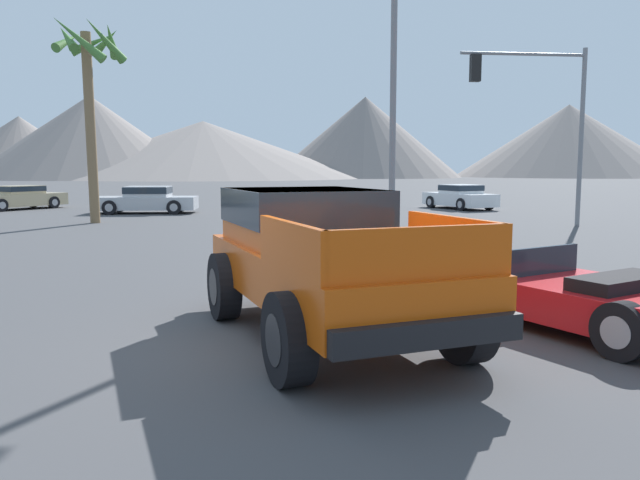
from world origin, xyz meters
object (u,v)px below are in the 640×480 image
(orange_pickup_truck, at_px, (319,251))
(parked_car_silver, at_px, (147,199))
(parked_car_tan, at_px, (18,197))
(parked_car_white, at_px, (460,197))
(traffic_light_main, at_px, (537,102))
(red_convertible_car, at_px, (569,295))
(street_lamp_post, at_px, (394,32))
(palm_tree_tall, at_px, (90,73))

(orange_pickup_truck, height_order, parked_car_silver, orange_pickup_truck)
(parked_car_tan, bearing_deg, parked_car_white, -149.15)
(traffic_light_main, bearing_deg, parked_car_tan, -27.93)
(red_convertible_car, height_order, street_lamp_post, street_lamp_post)
(orange_pickup_truck, bearing_deg, parked_car_white, 52.34)
(red_convertible_car, bearing_deg, palm_tree_tall, 96.04)
(parked_car_tan, height_order, parked_car_white, parked_car_white)
(orange_pickup_truck, xyz_separation_m, parked_car_silver, (-5.60, 21.33, -0.41))
(parked_car_white, bearing_deg, parked_car_silver, 166.27)
(street_lamp_post, bearing_deg, traffic_light_main, 47.58)
(traffic_light_main, relative_size, palm_tree_tall, 0.84)
(parked_car_white, relative_size, traffic_light_main, 0.71)
(parked_car_tan, xyz_separation_m, parked_car_silver, (6.78, -3.35, 0.02))
(red_convertible_car, distance_m, palm_tree_tall, 19.78)
(red_convertible_car, xyz_separation_m, palm_tree_tall, (-9.96, 16.32, 5.09))
(parked_car_tan, bearing_deg, palm_tree_tall, 160.52)
(street_lamp_post, bearing_deg, parked_car_white, 66.48)
(parked_car_silver, bearing_deg, palm_tree_tall, 170.93)
(orange_pickup_truck, relative_size, red_convertible_car, 1.13)
(orange_pickup_truck, bearing_deg, palm_tree_tall, 97.38)
(orange_pickup_truck, bearing_deg, red_convertible_car, -15.39)
(parked_car_tan, distance_m, parked_car_white, 22.03)
(parked_car_tan, distance_m, palm_tree_tall, 11.29)
(red_convertible_car, relative_size, parked_car_silver, 0.99)
(palm_tree_tall, bearing_deg, parked_car_tan, 124.38)
(traffic_light_main, bearing_deg, palm_tree_tall, -10.69)
(orange_pickup_truck, distance_m, parked_car_silver, 22.06)
(red_convertible_car, height_order, palm_tree_tall, palm_tree_tall)
(traffic_light_main, height_order, street_lamp_post, street_lamp_post)
(red_convertible_car, relative_size, street_lamp_post, 0.54)
(red_convertible_car, distance_m, parked_car_white, 23.52)
(orange_pickup_truck, relative_size, traffic_light_main, 0.83)
(parked_car_white, relative_size, parked_car_silver, 0.96)
(parked_car_silver, bearing_deg, red_convertible_car, -154.79)
(parked_car_silver, xyz_separation_m, traffic_light_main, (14.64, -8.00, 3.72))
(red_convertible_car, height_order, parked_car_white, parked_car_white)
(red_convertible_car, relative_size, traffic_light_main, 0.73)
(palm_tree_tall, bearing_deg, street_lamp_post, -49.36)
(red_convertible_car, xyz_separation_m, traffic_light_main, (5.72, 13.36, 3.94))
(parked_car_white, xyz_separation_m, palm_tree_tall, (-16.18, -6.37, 4.87))
(red_convertible_car, bearing_deg, parked_car_silver, 87.31)
(parked_car_tan, relative_size, street_lamp_post, 0.56)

